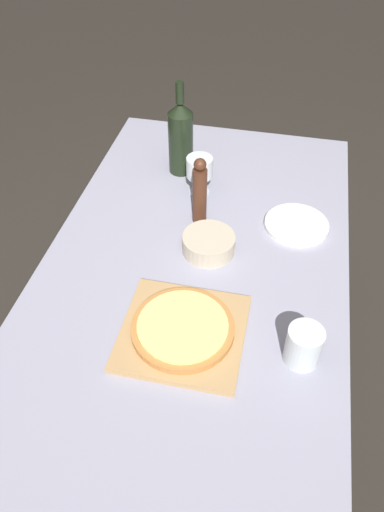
{
  "coord_description": "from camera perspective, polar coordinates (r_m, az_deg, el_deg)",
  "views": [
    {
      "loc": [
        0.21,
        -0.93,
        1.78
      ],
      "look_at": [
        -0.0,
        0.05,
        0.79
      ],
      "focal_mm": 35.0,
      "sensor_mm": 36.0,
      "label": 1
    }
  ],
  "objects": [
    {
      "name": "wine_glass",
      "position": [
        1.68,
        0.87,
        9.99
      ],
      "size": [
        0.09,
        0.09,
        0.14
      ],
      "color": "silver",
      "rests_on": "dining_table"
    },
    {
      "name": "wine_bottle",
      "position": [
        1.77,
        -1.31,
        13.43
      ],
      "size": [
        0.09,
        0.09,
        0.34
      ],
      "color": "black",
      "rests_on": "dining_table"
    },
    {
      "name": "dinner_plate",
      "position": [
        1.63,
        11.85,
        3.52
      ],
      "size": [
        0.2,
        0.2,
        0.01
      ],
      "color": "white",
      "rests_on": "dining_table"
    },
    {
      "name": "cutting_board",
      "position": [
        1.3,
        -1.06,
        -8.73
      ],
      "size": [
        0.32,
        0.3,
        0.02
      ],
      "color": "tan",
      "rests_on": "dining_table"
    },
    {
      "name": "pepper_mill",
      "position": [
        1.55,
        0.88,
        7.3
      ],
      "size": [
        0.05,
        0.05,
        0.23
      ],
      "color": "#4C2819",
      "rests_on": "dining_table"
    },
    {
      "name": "dining_table",
      "position": [
        1.48,
        -0.42,
        -5.22
      ],
      "size": [
        0.9,
        1.73,
        0.73
      ],
      "color": "#9393A8",
      "rests_on": "ground_plane"
    },
    {
      "name": "small_bowl",
      "position": [
        1.5,
        1.92,
        1.42
      ],
      "size": [
        0.16,
        0.16,
        0.06
      ],
      "color": "beige",
      "rests_on": "dining_table"
    },
    {
      "name": "drinking_tumbler",
      "position": [
        1.25,
        12.63,
        -9.97
      ],
      "size": [
        0.09,
        0.09,
        0.11
      ],
      "color": "silver",
      "rests_on": "dining_table"
    },
    {
      "name": "pizza",
      "position": [
        1.28,
        -1.07,
        -8.18
      ],
      "size": [
        0.27,
        0.27,
        0.02
      ],
      "color": "#BC7A3D",
      "rests_on": "cutting_board"
    },
    {
      "name": "ground_plane",
      "position": [
        2.02,
        -0.32,
        -17.25
      ],
      "size": [
        12.0,
        12.0,
        0.0
      ],
      "primitive_type": "plane",
      "color": "#2D2823"
    }
  ]
}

